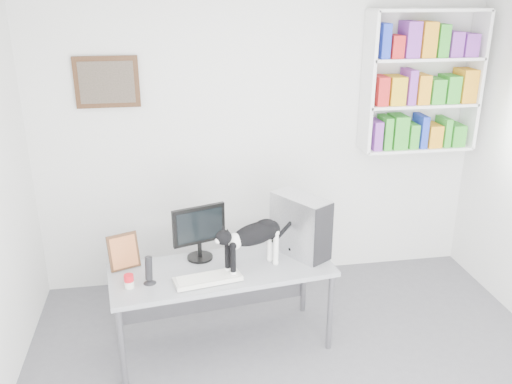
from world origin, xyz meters
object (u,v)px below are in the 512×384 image
at_px(cat, 254,246).
at_px(monitor, 199,232).
at_px(soup_can, 129,281).
at_px(leaning_print, 123,251).
at_px(keyboard, 208,279).
at_px(pc_tower, 300,225).
at_px(speaker, 149,270).
at_px(desk, 223,307).
at_px(bookshelf, 422,82).

bearing_deg(cat, monitor, 122.62).
bearing_deg(soup_can, cat, 7.55).
relative_size(soup_can, cat, 0.16).
xyz_separation_m(leaning_print, cat, (0.94, -0.18, 0.05)).
distance_m(keyboard, pc_tower, 0.84).
xyz_separation_m(speaker, soup_can, (-0.14, -0.04, -0.06)).
relative_size(desk, soup_can, 16.61).
xyz_separation_m(monitor, soup_can, (-0.51, -0.35, -0.17)).
relative_size(desk, pc_tower, 3.47).
bearing_deg(speaker, soup_can, -147.76).
xyz_separation_m(desk, monitor, (-0.15, 0.18, 0.56)).
bearing_deg(desk, keyboard, -131.97).
distance_m(bookshelf, soup_can, 3.01).
bearing_deg(leaning_print, speaker, -75.23).
distance_m(desk, pc_tower, 0.86).
height_order(bookshelf, pc_tower, bookshelf).
bearing_deg(monitor, soup_can, -163.27).
height_order(monitor, pc_tower, pc_tower).
bearing_deg(monitor, bookshelf, 2.67).
relative_size(pc_tower, speaker, 2.23).
xyz_separation_m(desk, keyboard, (-0.12, -0.17, 0.36)).
bearing_deg(cat, speaker, 160.17).
relative_size(pc_tower, cat, 0.77).
distance_m(desk, keyboard, 0.41).
bearing_deg(soup_can, desk, 14.37).
relative_size(keyboard, soup_can, 4.81).
relative_size(leaning_print, cat, 0.45).
relative_size(speaker, leaning_print, 0.76).
relative_size(desk, monitor, 3.73).
distance_m(bookshelf, leaning_print, 2.92).
height_order(bookshelf, keyboard, bookshelf).
bearing_deg(cat, soup_can, 161.63).
xyz_separation_m(bookshelf, soup_can, (-2.56, -1.11, -1.12)).
bearing_deg(speaker, bookshelf, 40.78).
xyz_separation_m(bookshelf, leaning_print, (-2.61, -0.82, -1.03)).
xyz_separation_m(keyboard, leaning_print, (-0.59, 0.30, 0.12)).
xyz_separation_m(bookshelf, speaker, (-2.42, -1.07, -1.06)).
height_order(keyboard, cat, cat).
bearing_deg(keyboard, desk, 45.00).
distance_m(monitor, pc_tower, 0.78).
xyz_separation_m(bookshelf, pc_tower, (-1.27, -0.80, -0.93)).
distance_m(monitor, soup_can, 0.64).
distance_m(leaning_print, cat, 0.96).
xyz_separation_m(desk, speaker, (-0.52, -0.13, 0.45)).
distance_m(keyboard, soup_can, 0.54).
bearing_deg(leaning_print, pc_tower, -20.17).
bearing_deg(leaning_print, desk, -31.00).
relative_size(keyboard, speaker, 2.24).
relative_size(leaning_print, soup_can, 2.83).
relative_size(monitor, soup_can, 4.46).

